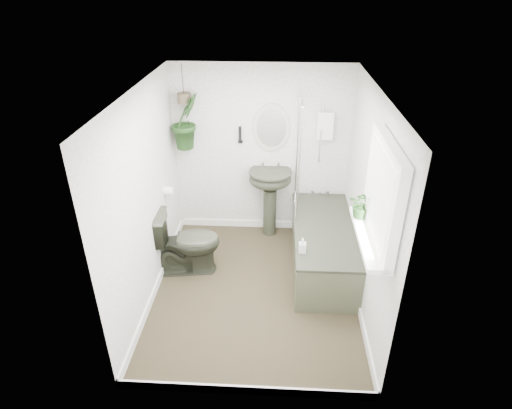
{
  "coord_description": "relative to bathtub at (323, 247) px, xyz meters",
  "views": [
    {
      "loc": [
        0.22,
        -3.86,
        3.27
      ],
      "look_at": [
        0.0,
        0.15,
        1.05
      ],
      "focal_mm": 30.0,
      "sensor_mm": 36.0,
      "label": 1
    }
  ],
  "objects": [
    {
      "name": "toilet_roll_holder",
      "position": [
        -1.9,
        0.2,
        0.61
      ],
      "size": [
        0.11,
        0.11,
        0.11
      ],
      "primitive_type": "cylinder",
      "rotation": [
        0.0,
        1.57,
        0.0
      ],
      "color": "white",
      "rests_on": "wall_left"
    },
    {
      "name": "toilet",
      "position": [
        -1.65,
        -0.15,
        0.12
      ],
      "size": [
        0.85,
        0.56,
        0.81
      ],
      "primitive_type": "imported",
      "rotation": [
        0.0,
        0.0,
        1.71
      ],
      "color": "#2B2F23",
      "rests_on": "floor"
    },
    {
      "name": "ceiling",
      "position": [
        -0.8,
        -0.5,
        2.02
      ],
      "size": [
        2.3,
        2.8,
        0.02
      ],
      "primitive_type": "cube",
      "color": "white",
      "rests_on": "ground"
    },
    {
      "name": "soap_bottle",
      "position": [
        -0.29,
        -0.53,
        0.37
      ],
      "size": [
        0.08,
        0.08,
        0.17
      ],
      "primitive_type": "imported",
      "rotation": [
        0.0,
        0.0,
        0.01
      ],
      "color": "#2B2322",
      "rests_on": "bathtub"
    },
    {
      "name": "wall_left",
      "position": [
        -1.96,
        -0.5,
        0.86
      ],
      "size": [
        0.02,
        2.8,
        2.3
      ],
      "primitive_type": "cube",
      "color": "white",
      "rests_on": "ground"
    },
    {
      "name": "window_blinds",
      "position": [
        0.24,
        -1.2,
        1.36
      ],
      "size": [
        0.01,
        0.86,
        0.76
      ],
      "primitive_type": "cube",
      "color": "white",
      "rests_on": "wall_right"
    },
    {
      "name": "floor",
      "position": [
        -0.8,
        -0.5,
        -0.3
      ],
      "size": [
        2.3,
        2.8,
        0.02
      ],
      "primitive_type": "cube",
      "color": "black",
      "rests_on": "ground"
    },
    {
      "name": "pedestal_sink",
      "position": [
        -0.67,
        0.73,
        0.19
      ],
      "size": [
        0.65,
        0.58,
        0.97
      ],
      "primitive_type": null,
      "rotation": [
        0.0,
        0.0,
        0.19
      ],
      "color": "#2B2F23",
      "rests_on": "floor"
    },
    {
      "name": "window_sill",
      "position": [
        0.22,
        -1.2,
        0.94
      ],
      "size": [
        0.18,
        1.0,
        0.04
      ],
      "primitive_type": "cube",
      "color": "white",
      "rests_on": "wall_right"
    },
    {
      "name": "wall_sconce",
      "position": [
        -1.07,
        0.86,
        1.11
      ],
      "size": [
        0.04,
        0.04,
        0.22
      ],
      "primitive_type": "cylinder",
      "color": "black",
      "rests_on": "wall_back"
    },
    {
      "name": "sill_plant",
      "position": [
        0.2,
        -0.9,
        1.09
      ],
      "size": [
        0.3,
        0.28,
        0.26
      ],
      "primitive_type": "imported",
      "rotation": [
        0.0,
        0.0,
        -0.4
      ],
      "color": "black",
      "rests_on": "window_sill"
    },
    {
      "name": "hanging_pot",
      "position": [
        -1.74,
        0.75,
        1.6
      ],
      "size": [
        0.16,
        0.16,
        0.12
      ],
      "primitive_type": "cylinder",
      "color": "#4D3F2E",
      "rests_on": "ceiling"
    },
    {
      "name": "hanging_plant",
      "position": [
        -1.74,
        0.75,
        1.31
      ],
      "size": [
        0.48,
        0.49,
        0.7
      ],
      "primitive_type": "imported",
      "rotation": [
        0.0,
        0.0,
        0.89
      ],
      "color": "black",
      "rests_on": "ceiling"
    },
    {
      "name": "oval_mirror",
      "position": [
        -0.67,
        0.87,
        1.21
      ],
      "size": [
        0.46,
        0.03,
        0.62
      ],
      "primitive_type": "ellipsoid",
      "color": "#BEB3A5",
      "rests_on": "wall_back"
    },
    {
      "name": "bathtub",
      "position": [
        0.0,
        0.0,
        0.0
      ],
      "size": [
        0.72,
        1.72,
        0.58
      ],
      "primitive_type": null,
      "color": "#2B2F23",
      "rests_on": "floor"
    },
    {
      "name": "wall_right",
      "position": [
        0.36,
        -0.5,
        0.86
      ],
      "size": [
        0.02,
        2.8,
        2.3
      ],
      "primitive_type": "cube",
      "color": "white",
      "rests_on": "ground"
    },
    {
      "name": "shower_box",
      "position": [
        0.0,
        0.84,
        1.26
      ],
      "size": [
        0.2,
        0.1,
        0.35
      ],
      "primitive_type": "cube",
      "color": "white",
      "rests_on": "wall_back"
    },
    {
      "name": "bath_screen",
      "position": [
        -0.33,
        0.49,
        0.99
      ],
      "size": [
        0.04,
        0.72,
        1.4
      ],
      "primitive_type": null,
      "color": "silver",
      "rests_on": "bathtub"
    },
    {
      "name": "wall_front",
      "position": [
        -0.8,
        -1.91,
        0.86
      ],
      "size": [
        2.3,
        0.02,
        2.3
      ],
      "primitive_type": "cube",
      "color": "white",
      "rests_on": "ground"
    },
    {
      "name": "skirting",
      "position": [
        -0.8,
        -0.5,
        -0.24
      ],
      "size": [
        2.3,
        2.8,
        0.1
      ],
      "primitive_type": "cube",
      "color": "white",
      "rests_on": "floor"
    },
    {
      "name": "wall_back",
      "position": [
        -0.8,
        0.91,
        0.86
      ],
      "size": [
        2.3,
        0.02,
        2.3
      ],
      "primitive_type": "cube",
      "color": "white",
      "rests_on": "ground"
    },
    {
      "name": "window_recess",
      "position": [
        0.29,
        -1.2,
        1.36
      ],
      "size": [
        0.08,
        1.0,
        0.9
      ],
      "primitive_type": "cube",
      "color": "white",
      "rests_on": "wall_right"
    }
  ]
}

